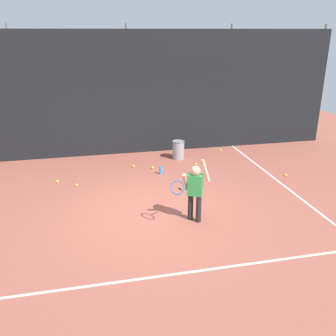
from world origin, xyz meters
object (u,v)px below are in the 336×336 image
(tennis_player, at_px, (194,189))
(tennis_ball_6, at_px, (220,150))
(tennis_ball_1, at_px, (196,164))
(tennis_ball_3, at_px, (57,181))
(tennis_ball_2, at_px, (76,185))
(water_bottle, at_px, (161,170))
(tennis_ball_0, at_px, (133,166))
(tennis_ball_4, at_px, (153,168))
(ball_hopper, at_px, (178,150))
(tennis_ball_5, at_px, (286,175))

(tennis_player, distance_m, tennis_ball_6, 4.87)
(tennis_ball_1, bearing_deg, tennis_ball_3, -173.15)
(tennis_ball_2, xyz_separation_m, tennis_ball_6, (4.57, 1.95, 0.00))
(tennis_player, bearing_deg, tennis_ball_1, 99.38)
(water_bottle, bearing_deg, tennis_ball_0, 133.54)
(tennis_ball_3, xyz_separation_m, tennis_ball_4, (2.60, 0.46, 0.00))
(tennis_ball_1, bearing_deg, tennis_player, -107.36)
(tennis_player, height_order, tennis_ball_1, tennis_player)
(tennis_ball_1, distance_m, tennis_ball_2, 3.49)
(tennis_ball_0, bearing_deg, tennis_ball_3, -161.39)
(tennis_ball_1, distance_m, tennis_ball_6, 1.63)
(ball_hopper, distance_m, tennis_ball_4, 1.20)
(tennis_player, xyz_separation_m, tennis_ball_0, (-0.81, 3.42, -0.69))
(ball_hopper, relative_size, tennis_ball_0, 8.52)
(tennis_player, height_order, tennis_ball_2, tennis_player)
(tennis_player, bearing_deg, tennis_ball_6, 90.07)
(tennis_ball_1, height_order, tennis_ball_4, same)
(tennis_player, height_order, water_bottle, tennis_player)
(ball_hopper, height_order, tennis_ball_2, ball_hopper)
(tennis_ball_3, bearing_deg, tennis_player, -43.26)
(tennis_player, bearing_deg, tennis_ball_2, 162.15)
(water_bottle, height_order, tennis_ball_4, water_bottle)
(water_bottle, height_order, tennis_ball_0, water_bottle)
(tennis_ball_4, bearing_deg, tennis_ball_1, 0.31)
(tennis_ball_4, relative_size, tennis_ball_6, 1.00)
(ball_hopper, height_order, tennis_ball_1, ball_hopper)
(water_bottle, xyz_separation_m, tennis_ball_3, (-2.74, -0.01, -0.08))
(tennis_player, xyz_separation_m, tennis_ball_1, (1.00, 3.18, -0.69))
(tennis_ball_5, xyz_separation_m, tennis_ball_6, (-0.97, 2.48, 0.00))
(ball_hopper, relative_size, tennis_ball_4, 8.52)
(water_bottle, bearing_deg, tennis_ball_1, 21.87)
(ball_hopper, xyz_separation_m, tennis_ball_6, (1.53, 0.42, -0.26))
(tennis_ball_0, distance_m, tennis_ball_5, 4.25)
(tennis_ball_5, bearing_deg, ball_hopper, 140.42)
(tennis_player, height_order, ball_hopper, tennis_player)
(tennis_ball_6, bearing_deg, ball_hopper, -164.64)
(water_bottle, xyz_separation_m, tennis_ball_0, (-0.66, 0.69, -0.08))
(water_bottle, distance_m, tennis_ball_3, 2.74)
(tennis_player, distance_m, tennis_ball_1, 3.41)
(ball_hopper, height_order, tennis_ball_3, ball_hopper)
(tennis_ball_0, bearing_deg, tennis_ball_4, -24.95)
(tennis_player, distance_m, tennis_ball_5, 3.69)
(tennis_player, xyz_separation_m, ball_hopper, (0.64, 3.89, -0.44))
(tennis_ball_4, bearing_deg, tennis_ball_2, -158.97)
(tennis_ball_0, bearing_deg, tennis_player, -76.69)
(ball_hopper, distance_m, tennis_ball_5, 3.25)
(tennis_ball_0, relative_size, tennis_ball_2, 1.00)
(tennis_ball_0, distance_m, tennis_ball_4, 0.57)
(water_bottle, distance_m, tennis_ball_2, 2.28)
(tennis_ball_5, distance_m, tennis_ball_6, 2.66)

